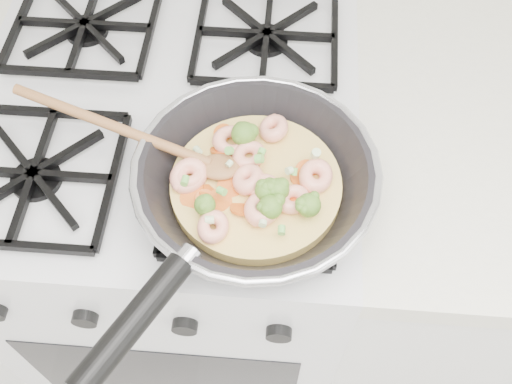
{
  "coord_description": "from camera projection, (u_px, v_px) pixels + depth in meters",
  "views": [
    {
      "loc": [
        0.19,
        1.12,
        1.58
      ],
      "look_at": [
        0.16,
        1.54,
        0.93
      ],
      "focal_mm": 41.38,
      "sensor_mm": 36.0,
      "label": 1
    }
  ],
  "objects": [
    {
      "name": "stove",
      "position": [
        189.0,
        242.0,
        1.27
      ],
      "size": [
        0.6,
        0.6,
        0.92
      ],
      "color": "silver",
      "rests_on": "ground"
    },
    {
      "name": "skillet",
      "position": [
        253.0,
        182.0,
        0.75
      ],
      "size": [
        0.48,
        0.45,
        0.09
      ],
      "rotation": [
        0.0,
        0.0,
        -0.27
      ],
      "color": "black",
      "rests_on": "stove"
    }
  ]
}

